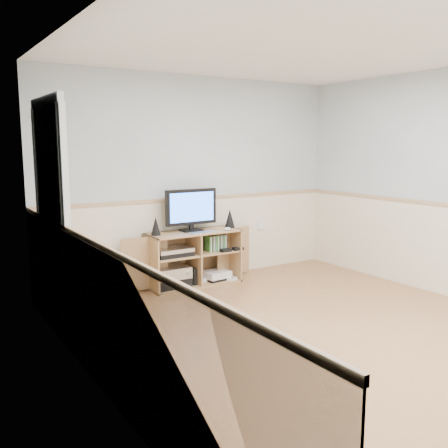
# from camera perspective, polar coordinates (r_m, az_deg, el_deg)

# --- Properties ---
(room) EXTENTS (4.04, 4.54, 2.54)m
(room) POSITION_cam_1_polar(r_m,az_deg,el_deg) (4.42, 9.72, 2.97)
(room) COLOR tan
(room) RESTS_ON ground
(media_cabinet) EXTENTS (1.77, 0.42, 0.65)m
(media_cabinet) POSITION_cam_1_polar(r_m,az_deg,el_deg) (6.07, -3.73, -3.76)
(media_cabinet) COLOR tan
(media_cabinet) RESTS_ON floor
(monitor) EXTENTS (0.66, 0.18, 0.51)m
(monitor) POSITION_cam_1_polar(r_m,az_deg,el_deg) (5.96, -3.77, 1.80)
(monitor) COLOR black
(monitor) RESTS_ON media_cabinet
(speaker_left) EXTENTS (0.11, 0.11, 0.21)m
(speaker_left) POSITION_cam_1_polar(r_m,az_deg,el_deg) (5.75, -7.81, -0.25)
(speaker_left) COLOR black
(speaker_left) RESTS_ON media_cabinet
(speaker_right) EXTENTS (0.12, 0.12, 0.23)m
(speaker_right) POSITION_cam_1_polar(r_m,az_deg,el_deg) (6.23, 0.67, 0.65)
(speaker_right) COLOR black
(speaker_right) RESTS_ON media_cabinet
(keyboard) EXTENTS (0.32, 0.13, 0.01)m
(keyboard) POSITION_cam_1_polar(r_m,az_deg,el_deg) (5.87, -2.35, -0.96)
(keyboard) COLOR silver
(keyboard) RESTS_ON media_cabinet
(mouse) EXTENTS (0.11, 0.09, 0.04)m
(mouse) POSITION_cam_1_polar(r_m,az_deg,el_deg) (6.04, 0.41, -0.55)
(mouse) COLOR white
(mouse) RESTS_ON media_cabinet
(av_components) EXTENTS (0.52, 0.32, 0.47)m
(av_components) POSITION_cam_1_polar(r_m,az_deg,el_deg) (5.91, -6.08, -5.27)
(av_components) COLOR black
(av_components) RESTS_ON media_cabinet
(game_consoles) EXTENTS (0.46, 0.30, 0.11)m
(game_consoles) POSITION_cam_1_polar(r_m,az_deg,el_deg) (6.22, -1.05, -5.91)
(game_consoles) COLOR white
(game_consoles) RESTS_ON media_cabinet
(game_cases) EXTENTS (0.26, 0.13, 0.19)m
(game_cases) POSITION_cam_1_polar(r_m,az_deg,el_deg) (6.13, -0.93, -2.16)
(game_cases) COLOR #3F8C3F
(game_cases) RESTS_ON media_cabinet
(wall_outlet) EXTENTS (0.12, 0.03, 0.12)m
(wall_outlet) POSITION_cam_1_polar(r_m,az_deg,el_deg) (6.79, 4.26, -0.10)
(wall_outlet) COLOR white
(wall_outlet) RESTS_ON wall_back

